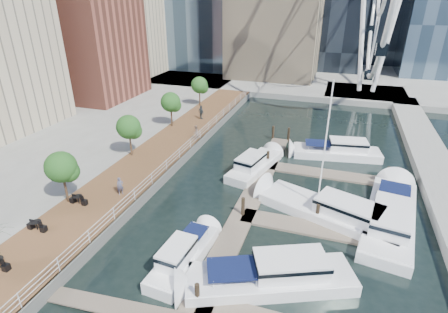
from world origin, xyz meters
The scene contains 16 objects.
ground centered at (0.00, 0.00, 0.00)m, with size 520.00×520.00×0.00m, color black.
boardwalk centered at (-9.00, 15.00, 0.50)m, with size 6.00×60.00×1.00m, color brown.
seawall centered at (-6.00, 15.00, 0.50)m, with size 0.25×60.00×1.00m, color #595954.
land_far centered at (0.00, 102.00, 0.50)m, with size 200.00×114.00×1.00m, color gray.
breakwater centered at (20.00, 20.00, 0.50)m, with size 4.00×60.00×1.00m, color gray.
pier centered at (14.00, 52.00, 0.50)m, with size 14.00×12.00×1.00m, color gray.
railing centered at (-6.10, 15.00, 1.52)m, with size 0.10×60.00×1.05m, color white, non-canonical shape.
floating_docks centered at (7.97, 9.98, 0.49)m, with size 16.00×34.00×2.60m.
midrise_condos centered at (-33.57, 26.82, 13.42)m, with size 19.00×67.00×28.00m.
street_trees centered at (-11.40, 14.00, 4.29)m, with size 2.60×42.60×4.60m.
cafe_tables centered at (-10.40, -2.00, 1.37)m, with size 2.50×13.70×0.74m.
yacht_foreground centered at (6.71, 1.14, 0.00)m, with size 3.19×11.89×2.15m, color white, non-canonical shape.
pedestrian_near centered at (-7.81, 6.50, 1.81)m, with size 0.59×0.39×1.62m, color #4C4C65.
pedestrian_mid centered at (-6.50, 20.56, 1.88)m, with size 0.85×0.67×1.76m, color #896C5F.
pedestrian_far centered at (-8.74, 27.94, 1.98)m, with size 1.15×0.48×1.97m, color #353D42.
moored_yachts centered at (9.59, 10.50, 0.00)m, with size 18.26×34.56×11.50m.
Camera 1 is at (9.32, -15.95, 17.09)m, focal length 28.00 mm.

